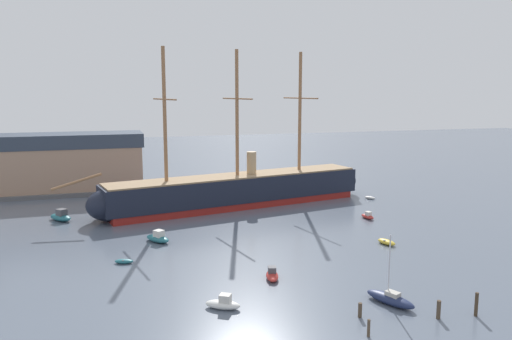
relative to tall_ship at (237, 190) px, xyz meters
The scene contains 16 objects.
tall_ship is the anchor object (origin of this frame).
motorboat_foreground_left 43.86m from the tall_ship, 106.73° to the right, with size 3.74×3.04×1.47m.
sailboat_foreground_right 45.92m from the tall_ship, 85.76° to the right, with size 3.65×5.58×7.02m.
motorboat_near_centre 36.49m from the tall_ship, 98.82° to the right, with size 2.11×3.48×1.36m.
dinghy_mid_left 33.50m from the tall_ship, 129.43° to the right, with size 2.45×1.63×0.53m.
dinghy_mid_right 31.56m from the tall_ship, 64.44° to the right, with size 2.00×3.15×0.69m.
motorboat_alongside_bow 24.47m from the tall_ship, 131.97° to the right, with size 3.77×4.38×1.74m.
motorboat_alongside_stern 23.70m from the tall_ship, 39.56° to the right, with size 1.53×3.02×1.22m.
motorboat_far_left 30.19m from the tall_ship, behind, with size 4.41×4.94×1.98m.
dinghy_far_right 26.44m from the tall_ship, ahead, with size 2.03×2.42×0.53m.
dinghy_distant_centre 8.80m from the tall_ship, 94.70° to the left, with size 2.18×1.70×0.47m.
mooring_piling_nearest 50.24m from the tall_ship, 83.26° to the right, with size 0.38×0.38×1.75m, color #4C3D2D.
mooring_piling_left_pair 51.14m from the tall_ship, 92.27° to the right, with size 0.26×0.26×1.55m, color #4C3D2D.
mooring_piling_right_pair 51.35m from the tall_ship, 79.23° to the right, with size 0.32×0.32×2.29m, color #423323.
mooring_piling_midwater 47.51m from the tall_ship, 91.06° to the right, with size 0.36×0.36×1.38m, color #4C3D2D.
dockside_warehouse_left 44.27m from the tall_ship, 149.27° to the left, with size 49.45×12.45×17.99m.
Camera 1 is at (-19.68, -32.64, 20.82)m, focal length 35.44 mm.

